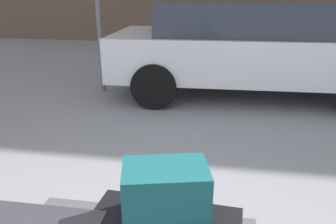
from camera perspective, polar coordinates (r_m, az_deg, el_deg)
duffel_bag_teal_topmost_pile at (r=1.48m, az=-0.46°, el=-13.60°), size 0.41×0.32×0.25m
parked_car at (r=5.41m, az=13.75°, el=10.76°), size 4.36×2.05×1.42m
bollard_kerb_near at (r=9.10m, az=25.46°, el=10.47°), size 0.27×0.27×0.71m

